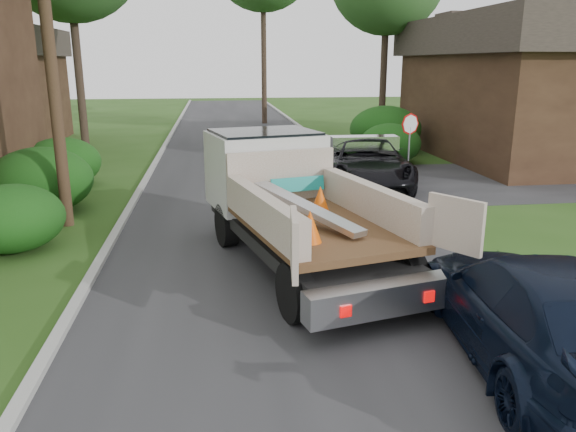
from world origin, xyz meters
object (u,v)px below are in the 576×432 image
at_px(flatbed_truck, 284,191).
at_px(stop_sign, 410,133).
at_px(black_pickup, 366,163).
at_px(house_right, 542,86).
at_px(navy_suv, 538,310).
at_px(utility_pole, 47,19).

bearing_deg(flatbed_truck, stop_sign, 38.93).
distance_m(flatbed_truck, black_pickup, 7.63).
xyz_separation_m(stop_sign, flatbed_truck, (-5.30, -6.95, -0.36)).
height_order(house_right, navy_suv, house_right).
xyz_separation_m(utility_pole, navy_suv, (8.35, -8.15, -4.38)).
bearing_deg(utility_pole, stop_sign, 20.62).
relative_size(flatbed_truck, navy_suv, 1.35).
distance_m(stop_sign, utility_pole, 11.91).
bearing_deg(flatbed_truck, black_pickup, 47.14).
height_order(stop_sign, utility_pole, utility_pole).
relative_size(stop_sign, house_right, 0.19).
bearing_deg(utility_pole, black_pickup, 22.23).
bearing_deg(navy_suv, flatbed_truck, -54.20).
height_order(house_right, black_pickup, house_right).
distance_m(utility_pole, navy_suv, 12.47).
distance_m(black_pickup, navy_suv, 11.89).
xyz_separation_m(utility_pole, black_pickup, (9.08, 3.71, -4.34)).
bearing_deg(flatbed_truck, utility_pole, 137.66).
relative_size(stop_sign, utility_pole, 0.25).
xyz_separation_m(black_pickup, navy_suv, (-0.73, -11.87, -0.04)).
bearing_deg(black_pickup, utility_pole, -148.61).
height_order(flatbed_truck, navy_suv, flatbed_truck).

